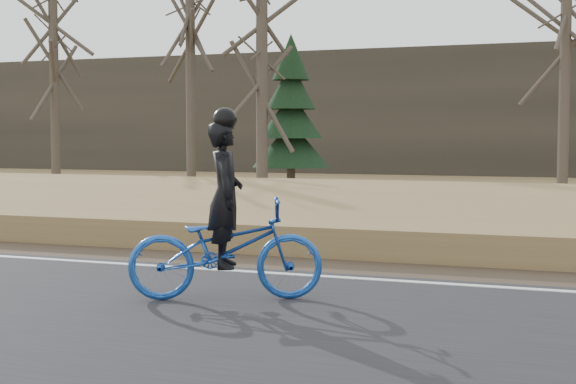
% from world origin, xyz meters
% --- Properties ---
extents(ground, '(120.00, 120.00, 0.00)m').
position_xyz_m(ground, '(0.00, 0.00, 0.00)').
color(ground, olive).
rests_on(ground, ground).
extents(road, '(120.00, 6.00, 0.06)m').
position_xyz_m(road, '(0.00, -2.50, 0.03)').
color(road, black).
rests_on(road, ground).
extents(edge_line, '(120.00, 0.12, 0.01)m').
position_xyz_m(edge_line, '(0.00, 0.20, 0.07)').
color(edge_line, silver).
rests_on(edge_line, road).
extents(shoulder, '(120.00, 1.60, 0.04)m').
position_xyz_m(shoulder, '(0.00, 1.20, 0.02)').
color(shoulder, '#473A2B').
rests_on(shoulder, ground).
extents(embankment, '(120.00, 5.00, 0.44)m').
position_xyz_m(embankment, '(0.00, 4.20, 0.22)').
color(embankment, olive).
rests_on(embankment, ground).
extents(ballast, '(120.00, 3.00, 0.45)m').
position_xyz_m(ballast, '(0.00, 8.00, 0.23)').
color(ballast, slate).
rests_on(ballast, ground).
extents(railroad, '(120.00, 2.40, 0.29)m').
position_xyz_m(railroad, '(0.00, 8.00, 0.53)').
color(railroad, black).
rests_on(railroad, ballast).
extents(treeline_backdrop, '(120.00, 4.00, 6.00)m').
position_xyz_m(treeline_backdrop, '(0.00, 30.00, 3.00)').
color(treeline_backdrop, '#383328').
rests_on(treeline_backdrop, ground).
extents(cyclist, '(2.22, 1.50, 2.08)m').
position_xyz_m(cyclist, '(2.03, -1.50, 0.72)').
color(cyclist, '#1747A1').
rests_on(cyclist, road).
extents(bare_tree_far_left, '(0.36, 0.36, 8.04)m').
position_xyz_m(bare_tree_far_left, '(-12.92, 16.12, 4.02)').
color(bare_tree_far_left, '#4D4539').
rests_on(bare_tree_far_left, ground).
extents(bare_tree_left, '(0.36, 0.36, 7.69)m').
position_xyz_m(bare_tree_left, '(-7.93, 17.52, 3.85)').
color(bare_tree_left, '#4D4539').
rests_on(bare_tree_left, ground).
extents(bare_tree_near_left, '(0.36, 0.36, 6.75)m').
position_xyz_m(bare_tree_near_left, '(-3.58, 13.71, 3.37)').
color(bare_tree_near_left, '#4D4539').
rests_on(bare_tree_near_left, ground).
extents(bare_tree_center, '(0.36, 0.36, 9.03)m').
position_xyz_m(bare_tree_center, '(5.19, 17.94, 4.51)').
color(bare_tree_center, '#4D4539').
rests_on(bare_tree_center, ground).
extents(conifer, '(2.60, 2.60, 5.24)m').
position_xyz_m(conifer, '(-3.43, 15.98, 2.48)').
color(conifer, '#4D4539').
rests_on(conifer, ground).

